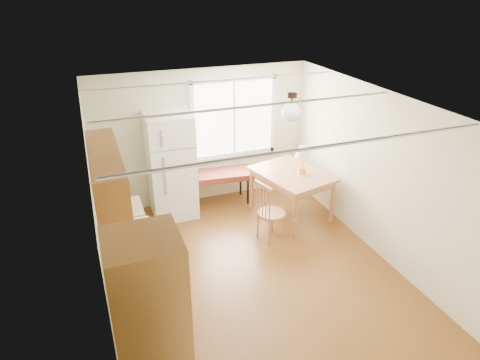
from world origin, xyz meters
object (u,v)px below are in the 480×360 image
dining_table (292,178)px  chair (267,208)px  bench (214,176)px  refrigerator (171,166)px

dining_table → chair: chair is taller
chair → bench: bearing=90.7°
refrigerator → dining_table: 2.12m
chair → dining_table: bearing=24.8°
bench → dining_table: bearing=-29.9°
refrigerator → chair: size_ratio=1.81×
bench → dining_table: (1.15, -0.85, 0.15)m
refrigerator → dining_table: size_ratio=1.21×
refrigerator → chair: bearing=-48.4°
bench → chair: size_ratio=1.41×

